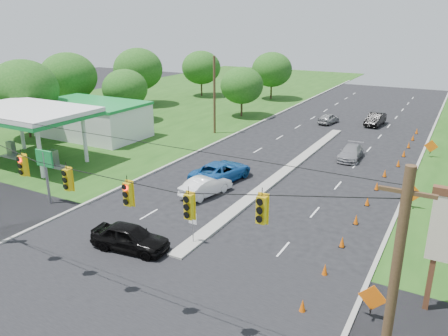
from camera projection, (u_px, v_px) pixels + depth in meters
The scene contains 38 objects.
ground at pixel (127, 296), 21.40m from camera, with size 160.00×160.00×0.00m, color black.
grass_left at pixel (45, 134), 51.75m from camera, with size 40.00×160.00×0.06m, color #1E4714.
cross_street at pixel (127, 296), 21.40m from camera, with size 160.00×14.00×0.02m, color black.
curb_left at pixel (232, 136), 50.86m from camera, with size 0.25×110.00×0.16m, color gray.
curb_right at pixel (419, 162), 41.56m from camera, with size 0.25×110.00×0.16m, color gray.
median at pixel (285, 172), 38.77m from camera, with size 1.00×34.00×0.18m, color gray.
median_sign at pixel (193, 222), 25.89m from camera, with size 0.55×0.06×2.05m.
signal_span at pixel (102, 211), 18.99m from camera, with size 25.60×0.32×9.00m.
utility_pole_far_left at pixel (214, 96), 50.51m from camera, with size 0.28×0.28×9.00m, color #422D1C.
gas_station at pixel (83, 118), 48.19m from camera, with size 18.40×19.70×5.20m.
cone_0 at pixel (303, 306), 20.11m from camera, with size 0.32×0.32×0.70m, color #D95608.
cone_1 at pixel (325, 270), 23.00m from camera, with size 0.32×0.32×0.70m, color #D95608.
cone_2 at pixel (342, 242), 25.90m from camera, with size 0.32×0.32×0.70m, color #D95608.
cone_3 at pixel (356, 219), 28.79m from camera, with size 0.32×0.32×0.70m, color #D95608.
cone_4 at pixel (367, 201), 31.69m from camera, with size 0.32×0.32×0.70m, color #D95608.
cone_5 at pixel (377, 186), 34.58m from camera, with size 0.32×0.32×0.70m, color #D95608.
cone_6 at pixel (385, 173), 37.48m from camera, with size 0.32×0.32×0.70m, color #D95608.
cone_7 at pixel (398, 163), 40.10m from camera, with size 0.32×0.32×0.70m, color #D95608.
cone_8 at pixel (404, 153), 42.99m from camera, with size 0.32×0.32×0.70m, color #D95608.
cone_9 at pixel (409, 145), 45.89m from camera, with size 0.32×0.32×0.70m, color #D95608.
cone_10 at pixel (413, 137), 48.78m from camera, with size 0.32×0.32×0.70m, color #D95608.
cone_11 at pixel (417, 131), 51.68m from camera, with size 0.32×0.32×0.70m, color #D95608.
work_sign_0 at pixel (372, 299), 19.39m from camera, with size 1.27×0.58×1.37m.
work_sign_1 at pixel (413, 194), 30.96m from camera, with size 1.27×0.58×1.37m.
work_sign_2 at pixel (431, 147), 42.54m from camera, with size 1.27×0.58×1.37m.
tree_1 at pixel (23, 89), 48.29m from camera, with size 7.56×7.56×8.82m.
tree_2 at pixel (125, 89), 56.78m from camera, with size 5.88×5.88×6.86m.
tree_3 at pixel (138, 69), 67.41m from camera, with size 7.56×7.56×8.82m.
tree_4 at pixel (201, 68), 75.70m from camera, with size 6.72×6.72×7.84m.
tree_5 at pixel (242, 85), 59.53m from camera, with size 5.88×5.88×6.86m.
tree_6 at pixel (272, 70), 72.66m from camera, with size 6.72×6.72×7.84m.
tree_14 at pixel (68, 77), 58.41m from camera, with size 7.56×7.56×8.82m.
black_sedan at pixel (130, 237), 25.45m from camera, with size 1.90×4.72×1.61m, color black.
white_sedan at pixel (206, 186), 33.48m from camera, with size 1.57×4.51×1.48m, color white.
blue_pickup at pixel (221, 171), 36.49m from camera, with size 2.77×6.01×1.67m, color #1957A2.
silver_car_far at pixel (351, 152), 42.19m from camera, with size 1.87×4.59×1.33m, color gray.
silver_car_oncoming at pixel (329, 118), 56.70m from camera, with size 1.58×3.92×1.34m, color gray.
dark_car_receding at pixel (375, 119), 55.71m from camera, with size 1.68×4.83×1.59m, color black.
Camera 1 is at (13.04, -13.61, 12.85)m, focal length 35.00 mm.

